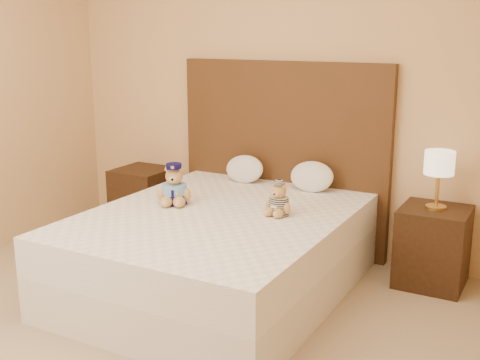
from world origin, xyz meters
name	(u,v)px	position (x,y,z in m)	size (l,w,h in m)	color
room_walls	(141,14)	(0.00, 0.46, 1.81)	(4.04, 4.52, 2.72)	tan
bed	(218,252)	(0.00, 1.20, 0.28)	(1.60, 2.00, 0.55)	white
headboard	(282,156)	(0.00, 2.21, 0.75)	(1.75, 0.08, 1.50)	#472815
nightstand_left	(144,199)	(-1.25, 2.00, 0.28)	(0.45, 0.45, 0.55)	#331E10
nightstand_right	(433,247)	(1.25, 2.00, 0.28)	(0.45, 0.45, 0.55)	#331E10
lamp	(439,166)	(1.25, 2.00, 0.85)	(0.20, 0.20, 0.40)	gold
teddy_police	(174,184)	(-0.37, 1.23, 0.69)	(0.25, 0.24, 0.29)	#A67940
teddy_prisoner	(279,199)	(0.37, 1.35, 0.66)	(0.20, 0.19, 0.22)	#A67940
pillow_left	(244,168)	(-0.25, 2.03, 0.66)	(0.33, 0.21, 0.23)	white
pillow_right	(312,175)	(0.33, 2.03, 0.67)	(0.34, 0.22, 0.24)	white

